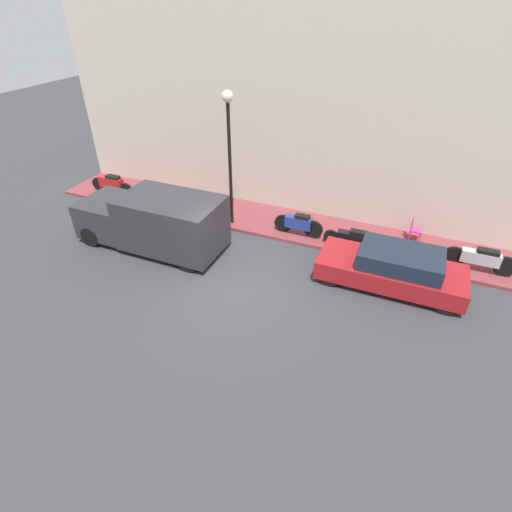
# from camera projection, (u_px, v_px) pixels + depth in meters

# --- Properties ---
(ground_plane) EXTENTS (60.00, 60.00, 0.00)m
(ground_plane) POSITION_uv_depth(u_px,v_px,m) (228.00, 287.00, 12.15)
(ground_plane) COLOR #38383D
(sidewalk) EXTENTS (2.35, 19.17, 0.11)m
(sidewalk) POSITION_uv_depth(u_px,v_px,m) (277.00, 222.00, 15.42)
(sidewalk) COLOR brown
(sidewalk) RESTS_ON ground_plane
(building_facade) EXTENTS (0.30, 19.17, 7.52)m
(building_facade) POSITION_uv_depth(u_px,v_px,m) (293.00, 116.00, 14.36)
(building_facade) COLOR beige
(building_facade) RESTS_ON ground_plane
(parked_car) EXTENTS (1.70, 4.29, 1.26)m
(parked_car) POSITION_uv_depth(u_px,v_px,m) (393.00, 268.00, 11.93)
(parked_car) COLOR maroon
(parked_car) RESTS_ON ground_plane
(delivery_van) EXTENTS (2.03, 5.14, 1.95)m
(delivery_van) POSITION_uv_depth(u_px,v_px,m) (153.00, 220.00, 13.60)
(delivery_van) COLOR #2D2D33
(delivery_van) RESTS_ON ground_plane
(motorcycle_red) EXTENTS (0.30, 2.10, 0.82)m
(motorcycle_red) POSITION_uv_depth(u_px,v_px,m) (112.00, 183.00, 17.25)
(motorcycle_red) COLOR #B21E1E
(motorcycle_red) RESTS_ON sidewalk
(motorcycle_blue) EXTENTS (0.30, 1.81, 0.81)m
(motorcycle_blue) POSITION_uv_depth(u_px,v_px,m) (299.00, 224.00, 14.30)
(motorcycle_blue) COLOR navy
(motorcycle_blue) RESTS_ON sidewalk
(motorcycle_black) EXTENTS (0.30, 2.07, 0.70)m
(motorcycle_black) POSITION_uv_depth(u_px,v_px,m) (354.00, 238.00, 13.57)
(motorcycle_black) COLOR black
(motorcycle_black) RESTS_ON sidewalk
(scooter_silver) EXTENTS (0.30, 2.13, 0.80)m
(scooter_silver) POSITION_uv_depth(u_px,v_px,m) (481.00, 258.00, 12.45)
(scooter_silver) COLOR #B7B7BF
(scooter_silver) RESTS_ON sidewalk
(streetlamp) EXTENTS (0.39, 0.39, 4.79)m
(streetlamp) POSITION_uv_depth(u_px,v_px,m) (229.00, 134.00, 13.41)
(streetlamp) COLOR black
(streetlamp) RESTS_ON sidewalk
(cafe_chair) EXTENTS (0.40, 0.40, 0.92)m
(cafe_chair) POSITION_uv_depth(u_px,v_px,m) (414.00, 227.00, 13.96)
(cafe_chair) COLOR #D8338C
(cafe_chair) RESTS_ON sidewalk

